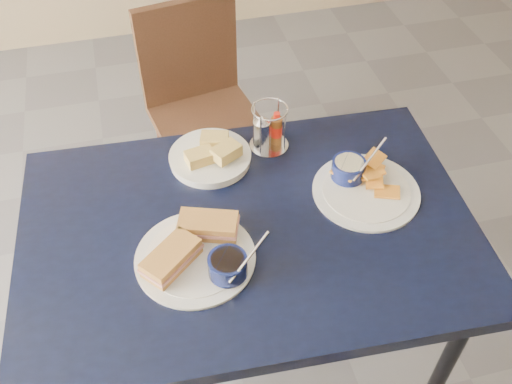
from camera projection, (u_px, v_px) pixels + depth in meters
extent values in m
cube|color=black|center=(248.00, 230.00, 1.43)|extent=(1.17, 0.81, 0.04)
cylinder|color=black|center=(446.00, 364.00, 1.58)|extent=(0.04, 0.04, 0.71)
cylinder|color=black|center=(79.00, 265.00, 1.81)|extent=(0.04, 0.04, 0.71)
cylinder|color=black|center=(365.00, 209.00, 1.98)|extent=(0.04, 0.04, 0.71)
cube|color=#311B10|center=(207.00, 121.00, 2.24)|extent=(0.45, 0.44, 0.04)
cylinder|color=#311B10|center=(178.00, 192.00, 2.26)|extent=(0.03, 0.03, 0.38)
cylinder|color=#311B10|center=(255.00, 178.00, 2.32)|extent=(0.03, 0.03, 0.38)
cylinder|color=#311B10|center=(168.00, 144.00, 2.46)|extent=(0.03, 0.03, 0.38)
cylinder|color=#311B10|center=(239.00, 132.00, 2.52)|extent=(0.03, 0.03, 0.38)
cube|color=#311B10|center=(195.00, 49.00, 2.19)|extent=(0.39, 0.11, 0.41)
cylinder|color=white|center=(195.00, 258.00, 1.34)|extent=(0.28, 0.28, 0.01)
cylinder|color=white|center=(195.00, 256.00, 1.33)|extent=(0.23, 0.23, 0.00)
cube|color=#C08945|center=(171.00, 258.00, 1.30)|extent=(0.15, 0.14, 0.04)
cube|color=tan|center=(171.00, 259.00, 1.30)|extent=(0.16, 0.15, 0.01)
cube|color=#C08945|center=(208.00, 225.00, 1.37)|extent=(0.16, 0.11, 0.04)
cube|color=tan|center=(208.00, 227.00, 1.37)|extent=(0.16, 0.12, 0.01)
cylinder|color=#090F35|center=(228.00, 266.00, 1.28)|extent=(0.09, 0.09, 0.05)
cylinder|color=black|center=(227.00, 261.00, 1.27)|extent=(0.08, 0.08, 0.01)
cylinder|color=silver|center=(249.00, 257.00, 1.24)|extent=(0.11, 0.07, 0.08)
cylinder|color=white|center=(366.00, 191.00, 1.49)|extent=(0.28, 0.28, 0.01)
cylinder|color=white|center=(366.00, 190.00, 1.48)|extent=(0.23, 0.23, 0.00)
cube|color=orange|center=(387.00, 192.00, 1.47)|extent=(0.08, 0.07, 0.01)
cube|color=orange|center=(374.00, 181.00, 1.49)|extent=(0.06, 0.08, 0.03)
cube|color=orange|center=(371.00, 171.00, 1.51)|extent=(0.08, 0.07, 0.03)
cube|color=orange|center=(371.00, 175.00, 1.49)|extent=(0.07, 0.05, 0.03)
cube|color=orange|center=(344.00, 173.00, 1.49)|extent=(0.08, 0.08, 0.01)
cube|color=orange|center=(368.00, 174.00, 1.48)|extent=(0.05, 0.07, 0.02)
cube|color=orange|center=(374.00, 161.00, 1.51)|extent=(0.08, 0.08, 0.02)
cylinder|color=#090F35|center=(348.00, 169.00, 1.50)|extent=(0.09, 0.09, 0.05)
cylinder|color=#C5BB95|center=(349.00, 165.00, 1.49)|extent=(0.08, 0.08, 0.01)
cylinder|color=silver|center=(370.00, 159.00, 1.46)|extent=(0.11, 0.07, 0.08)
cylinder|color=white|center=(210.00, 159.00, 1.57)|extent=(0.22, 0.22, 0.02)
cylinder|color=white|center=(210.00, 156.00, 1.56)|extent=(0.18, 0.18, 0.00)
cube|color=#DAB65F|center=(200.00, 157.00, 1.53)|extent=(0.08, 0.06, 0.03)
cube|color=#DAB65F|center=(215.00, 141.00, 1.56)|extent=(0.09, 0.07, 0.03)
cube|color=#DAB65F|center=(226.00, 152.00, 1.52)|extent=(0.09, 0.08, 0.03)
cylinder|color=silver|center=(269.00, 145.00, 1.61)|extent=(0.11, 0.11, 0.01)
cylinder|color=silver|center=(278.00, 117.00, 1.59)|extent=(0.01, 0.00, 0.13)
cylinder|color=silver|center=(254.00, 121.00, 1.58)|extent=(0.01, 0.00, 0.13)
cylinder|color=silver|center=(261.00, 136.00, 1.54)|extent=(0.01, 0.01, 0.13)
cylinder|color=silver|center=(285.00, 132.00, 1.55)|extent=(0.01, 0.01, 0.13)
torus|color=silver|center=(270.00, 109.00, 1.52)|extent=(0.10, 0.10, 0.00)
cylinder|color=silver|center=(262.00, 134.00, 1.58)|extent=(0.05, 0.05, 0.08)
cone|color=silver|center=(262.00, 119.00, 1.54)|extent=(0.04, 0.04, 0.02)
cylinder|color=brown|center=(276.00, 130.00, 1.59)|extent=(0.03, 0.03, 0.08)
cylinder|color=#B9180A|center=(276.00, 130.00, 1.59)|extent=(0.03, 0.03, 0.03)
cylinder|color=#B9180A|center=(277.00, 116.00, 1.55)|extent=(0.02, 0.02, 0.02)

